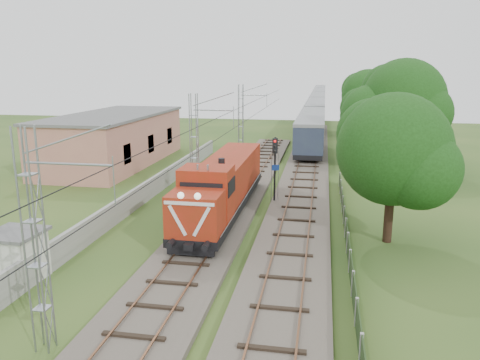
% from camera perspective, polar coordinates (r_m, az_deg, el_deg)
% --- Properties ---
extents(ground, '(140.00, 140.00, 0.00)m').
position_cam_1_polar(ground, '(24.40, -6.17, -10.23)').
color(ground, '#27481B').
rests_on(ground, ground).
extents(track_main, '(4.20, 70.00, 0.45)m').
position_cam_1_polar(track_main, '(30.67, -2.53, -4.78)').
color(track_main, '#6B6054').
rests_on(track_main, ground).
extents(track_side, '(4.20, 80.00, 0.45)m').
position_cam_1_polar(track_side, '(42.53, 7.91, 0.29)').
color(track_side, '#6B6054').
rests_on(track_side, ground).
extents(catenary, '(3.31, 70.00, 8.00)m').
position_cam_1_polar(catenary, '(35.18, -5.52, 4.03)').
color(catenary, gray).
rests_on(catenary, ground).
extents(boundary_wall, '(0.25, 40.00, 1.50)m').
position_cam_1_polar(boundary_wall, '(36.95, -10.72, -0.92)').
color(boundary_wall, '#9E9E99').
rests_on(boundary_wall, ground).
extents(station_building, '(8.40, 20.40, 5.22)m').
position_cam_1_polar(station_building, '(50.73, -15.05, 4.90)').
color(station_building, '#AF695E').
rests_on(station_building, ground).
extents(fence, '(0.12, 32.00, 1.20)m').
position_cam_1_polar(fence, '(26.13, 12.99, -7.46)').
color(fence, black).
rests_on(fence, ground).
extents(locomotive, '(2.90, 16.54, 4.20)m').
position_cam_1_polar(locomotive, '(31.32, -2.06, -0.58)').
color(locomotive, black).
rests_on(locomotive, ground).
extents(coach_rake, '(3.16, 118.19, 3.65)m').
position_cam_1_polar(coach_rake, '(106.45, 9.45, 9.41)').
color(coach_rake, black).
rests_on(coach_rake, ground).
extents(signal_post, '(0.54, 0.43, 4.98)m').
position_cam_1_polar(signal_post, '(33.78, 4.28, 2.58)').
color(signal_post, black).
rests_on(signal_post, ground).
extents(relay_hut, '(2.44, 2.44, 2.43)m').
position_cam_1_polar(relay_hut, '(24.44, -25.52, -8.37)').
color(relay_hut, silver).
rests_on(relay_hut, ground).
extents(tree_a, '(6.60, 6.28, 8.55)m').
position_cam_1_polar(tree_a, '(27.26, 18.39, 3.40)').
color(tree_a, '#342015').
rests_on(tree_a, ground).
extents(tree_b, '(8.31, 7.91, 10.77)m').
position_cam_1_polar(tree_b, '(48.17, 19.43, 9.07)').
color(tree_b, '#342015').
rests_on(tree_b, ground).
extents(tree_c, '(6.44, 6.13, 8.35)m').
position_cam_1_polar(tree_c, '(47.54, 15.88, 7.43)').
color(tree_c, '#342015').
rests_on(tree_c, ground).
extents(tree_d, '(7.50, 7.14, 9.72)m').
position_cam_1_polar(tree_d, '(67.55, 15.39, 9.83)').
color(tree_d, '#342015').
rests_on(tree_d, ground).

